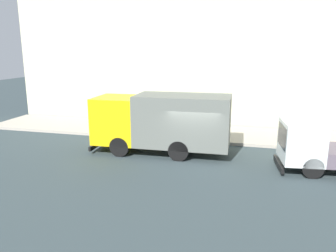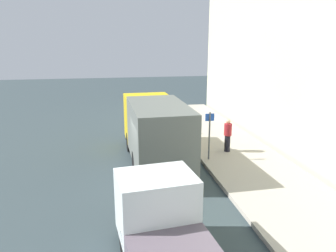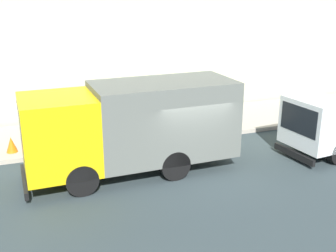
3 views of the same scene
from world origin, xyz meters
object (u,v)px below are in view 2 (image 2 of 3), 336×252
small_flatbed_truck (168,237)px  traffic_cone_orange (193,129)px  pedestrian_walking (228,135)px  large_utility_truck (155,128)px  street_sign_post (209,132)px

small_flatbed_truck → traffic_cone_orange: (3.78, 11.82, -0.58)m
small_flatbed_truck → pedestrian_walking: (4.69, 8.31, 0.02)m
traffic_cone_orange → pedestrian_walking: bearing=-75.5°
large_utility_truck → pedestrian_walking: bearing=5.2°
small_flatbed_truck → large_utility_truck: bearing=78.0°
pedestrian_walking → street_sign_post: bearing=21.2°
pedestrian_walking → street_sign_post: street_sign_post is taller
pedestrian_walking → small_flatbed_truck: bearing=45.5°
small_flatbed_truck → pedestrian_walking: 9.54m
traffic_cone_orange → street_sign_post: 4.62m
traffic_cone_orange → large_utility_truck: bearing=-126.9°
large_utility_truck → small_flatbed_truck: size_ratio=1.31×
traffic_cone_orange → street_sign_post: size_ratio=0.25×
small_flatbed_truck → street_sign_post: (3.38, 7.35, 0.52)m
pedestrian_walking → street_sign_post: 1.70m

